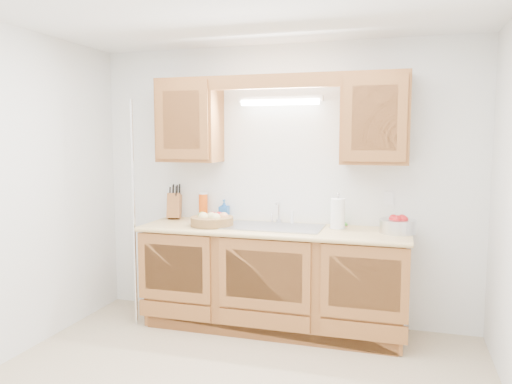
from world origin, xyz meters
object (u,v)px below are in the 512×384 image
(apple_bowl, at_px, (398,225))
(paper_towel, at_px, (338,214))
(knife_block, at_px, (174,206))
(fruit_basket, at_px, (212,220))

(apple_bowl, bearing_deg, paper_towel, 174.40)
(knife_block, bearing_deg, paper_towel, -18.77)
(knife_block, distance_m, paper_towel, 1.57)
(knife_block, xyz_separation_m, paper_towel, (1.57, -0.11, 0.00))
(paper_towel, bearing_deg, fruit_basket, -171.72)
(fruit_basket, distance_m, paper_towel, 1.09)
(paper_towel, bearing_deg, apple_bowl, -5.60)
(fruit_basket, bearing_deg, paper_towel, 8.28)
(fruit_basket, height_order, apple_bowl, apple_bowl)
(paper_towel, height_order, apple_bowl, paper_towel)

